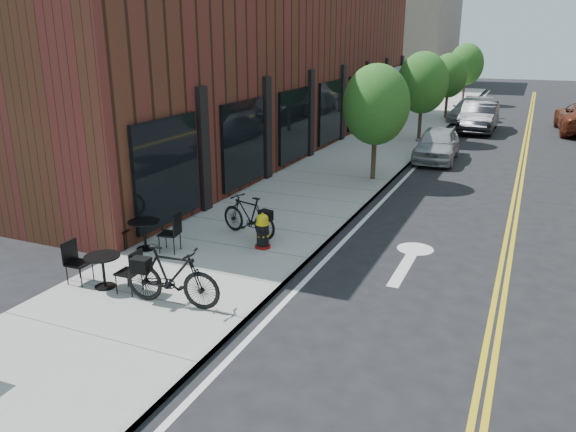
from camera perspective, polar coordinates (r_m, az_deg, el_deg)
The scene contains 16 objects.
ground at distance 11.16m, azimuth -0.82°, elevation -7.51°, with size 120.00×120.00×0.00m, color black.
sidewalk_near at distance 20.69m, azimuth 5.57°, elevation 4.65°, with size 4.00×70.00×0.12m, color #9E9B93.
building_near at distance 25.54m, azimuth -1.23°, elevation 15.06°, with size 5.00×28.00×7.00m, color #4E2A19.
bg_building_left at distance 58.45m, azimuth 12.11°, elevation 17.81°, with size 8.00×14.00×10.00m, color #726656.
tree_near_a at distance 18.91m, azimuth 8.94°, elevation 11.10°, with size 2.20×2.20×3.81m.
tree_near_b at distance 26.68m, azimuth 13.52°, elevation 13.02°, with size 2.30×2.30×3.98m.
tree_near_c at distance 34.58m, azimuth 16.01°, elevation 13.55°, with size 2.10×2.10×3.67m.
tree_near_d at distance 42.49m, azimuth 17.64°, elevation 14.47°, with size 2.40×2.40×4.11m.
fire_hydrant at distance 12.83m, azimuth -2.60°, elevation -1.56°, with size 0.43×0.43×0.84m.
bicycle_left at distance 13.60m, azimuth -4.03°, elevation 0.05°, with size 0.47×1.68×1.01m, color black.
bicycle_right at distance 10.30m, azimuth -11.71°, elevation -6.01°, with size 0.53×1.87×1.13m, color black.
bistro_set_b at distance 11.39m, azimuth -18.27°, elevation -4.91°, with size 1.59×0.71×0.85m.
bistro_set_c at distance 13.11m, azimuth -14.38°, elevation -1.46°, with size 1.68×0.83×0.88m.
parked_car_a at distance 23.15m, azimuth 14.90°, elevation 7.08°, with size 1.56×3.87×1.32m, color #A3A6AB.
parked_car_b at distance 30.91m, azimuth 18.83°, elevation 9.55°, with size 1.63×4.68×1.54m, color black.
parked_car_c at distance 34.38m, azimuth 18.03°, elevation 10.18°, with size 1.80×4.44×1.29m, color #AEADB2.
Camera 1 is at (4.17, -9.17, 4.81)m, focal length 35.00 mm.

